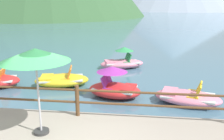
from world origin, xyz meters
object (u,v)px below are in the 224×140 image
at_px(pedal_boat_0, 114,87).
at_px(pedal_boat_6, 62,80).
at_px(pedal_boat_1, 122,62).
at_px(pedal_boat_3, 187,97).
at_px(beach_umbrella, 35,56).

relative_size(pedal_boat_0, pedal_boat_6, 0.87).
distance_m(pedal_boat_1, pedal_boat_3, 5.65).
height_order(beach_umbrella, pedal_boat_6, beach_umbrella).
distance_m(beach_umbrella, pedal_boat_3, 5.93).
relative_size(beach_umbrella, pedal_boat_1, 0.82).
xyz_separation_m(beach_umbrella, pedal_boat_3, (4.28, 3.47, -2.20)).
height_order(pedal_boat_1, pedal_boat_3, pedal_boat_1).
relative_size(pedal_boat_0, pedal_boat_1, 0.85).
xyz_separation_m(pedal_boat_1, pedal_boat_6, (-2.47, -3.44, -0.11)).
bearing_deg(beach_umbrella, pedal_boat_0, 68.56).
bearing_deg(pedal_boat_3, pedal_boat_0, 173.12).
distance_m(beach_umbrella, pedal_boat_0, 4.56).
bearing_deg(pedal_boat_0, pedal_boat_6, 156.56).
relative_size(beach_umbrella, pedal_boat_6, 0.84).
relative_size(beach_umbrella, pedal_boat_3, 0.83).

